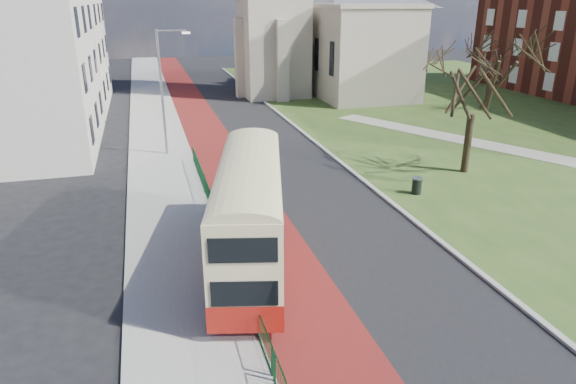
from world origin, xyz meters
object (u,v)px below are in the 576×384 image
object	(u,v)px
streetlamp	(164,86)
litter_bin	(417,186)
winter_tree_near	(477,66)
winter_tree_far	(493,55)
bus	(250,210)

from	to	relation	value
streetlamp	litter_bin	world-z (taller)	streetlamp
litter_bin	winter_tree_near	bearing A→B (deg)	29.13
winter_tree_near	winter_tree_far	bearing A→B (deg)	50.90
winter_tree_near	streetlamp	bearing A→B (deg)	153.33
streetlamp	winter_tree_far	xyz separation A→B (m)	(29.65, 6.96, 0.47)
winter_tree_near	litter_bin	world-z (taller)	winter_tree_near
bus	litter_bin	bearing A→B (deg)	41.38
bus	winter_tree_far	size ratio (longest dim) A/B	1.42
winter_tree_far	litter_bin	xyz separation A→B (m)	(-17.30, -18.13, -4.57)
streetlamp	winter_tree_near	bearing A→B (deg)	-26.67
winter_tree_far	litter_bin	world-z (taller)	winter_tree_far
streetlamp	winter_tree_far	distance (m)	30.46
bus	winter_tree_near	xyz separation A→B (m)	(14.86, 7.93, 3.93)
litter_bin	winter_tree_far	bearing A→B (deg)	46.34
streetlamp	winter_tree_near	xyz separation A→B (m)	(17.04, -8.56, 1.74)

